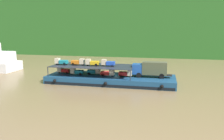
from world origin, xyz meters
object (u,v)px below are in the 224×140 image
object	(u,v)px
mini_truck_lower_stern	(64,70)
mini_truck_upper_mid	(78,62)
mini_truck_upper_fore	(92,62)
mini_truck_upper_bow	(108,63)
covered_lorry	(151,69)
mini_truck_lower_mid	(94,71)
mini_truck_lower_fore	(108,73)
mini_truck_upper_stern	(61,62)
mini_truck_lower_bow	(126,73)
cargo_barge	(111,79)
mini_truck_lower_aft	(77,71)

from	to	relation	value
mini_truck_lower_stern	mini_truck_upper_mid	distance (m)	4.25
mini_truck_upper_fore	mini_truck_upper_bow	distance (m)	3.34
covered_lorry	mini_truck_lower_stern	distance (m)	18.81
mini_truck_lower_mid	covered_lorry	bearing A→B (deg)	-1.22
mini_truck_lower_fore	mini_truck_upper_stern	xyz separation A→B (m)	(-10.29, 0.11, 2.00)
mini_truck_lower_mid	mini_truck_upper_mid	xyz separation A→B (m)	(-3.26, -0.82, 2.00)
mini_truck_upper_mid	mini_truck_upper_fore	bearing A→B (deg)	-2.67
mini_truck_upper_mid	mini_truck_upper_bow	size ratio (longest dim) A/B	0.99
mini_truck_upper_fore	mini_truck_upper_mid	bearing A→B (deg)	177.33
mini_truck_lower_stern	mini_truck_lower_bow	bearing A→B (deg)	-2.97
mini_truck_lower_stern	mini_truck_upper_stern	size ratio (longest dim) A/B	1.00
mini_truck_upper_stern	mini_truck_upper_fore	size ratio (longest dim) A/B	0.99
cargo_barge	mini_truck_upper_bow	xyz separation A→B (m)	(-0.51, -0.19, 3.44)
mini_truck_lower_stern	mini_truck_lower_aft	world-z (taller)	same
cargo_barge	covered_lorry	bearing A→B (deg)	2.46
mini_truck_lower_mid	mini_truck_upper_stern	distance (m)	7.37
mini_truck_lower_aft	mini_truck_upper_bow	world-z (taller)	mini_truck_upper_bow
mini_truck_upper_fore	mini_truck_lower_aft	bearing A→B (deg)	-176.74
mini_truck_lower_stern	mini_truck_upper_bow	world-z (taller)	mini_truck_upper_bow
mini_truck_lower_mid	mini_truck_upper_mid	world-z (taller)	mini_truck_upper_mid
mini_truck_lower_stern	mini_truck_lower_bow	world-z (taller)	same
mini_truck_lower_aft	mini_truck_upper_mid	world-z (taller)	mini_truck_upper_mid
mini_truck_lower_stern	mini_truck_upper_fore	size ratio (longest dim) A/B	0.99
mini_truck_lower_aft	mini_truck_lower_fore	xyz separation A→B (m)	(6.78, -0.03, 0.00)
mini_truck_lower_aft	covered_lorry	bearing A→B (deg)	3.36
cargo_barge	mini_truck_lower_aft	distance (m)	7.38
mini_truck_upper_fore	mini_truck_lower_fore	bearing A→B (deg)	-3.73
mini_truck_lower_stern	mini_truck_upper_bow	bearing A→B (deg)	-3.38
mini_truck_upper_mid	mini_truck_lower_stern	bearing A→B (deg)	170.38
mini_truck_lower_fore	mini_truck_upper_bow	distance (m)	2.04
mini_truck_lower_stern	mini_truck_upper_fore	bearing A→B (deg)	-6.46
mini_truck_lower_fore	mini_truck_lower_stern	bearing A→B (deg)	174.45
covered_lorry	mini_truck_upper_mid	bearing A→B (deg)	-177.86
mini_truck_lower_fore	mini_truck_lower_aft	bearing A→B (deg)	179.74
mini_truck_lower_mid	mini_truck_upper_fore	size ratio (longest dim) A/B	0.99
mini_truck_lower_aft	mini_truck_lower_bow	bearing A→B (deg)	1.32
mini_truck_lower_stern	mini_truck_upper_fore	distance (m)	7.14
covered_lorry	mini_truck_upper_fore	distance (m)	12.04
mini_truck_upper_stern	mini_truck_upper_bow	xyz separation A→B (m)	(10.21, 0.28, 0.00)
mini_truck_lower_mid	mini_truck_upper_mid	distance (m)	3.91
mini_truck_lower_stern	mini_truck_upper_stern	distance (m)	2.19
mini_truck_lower_fore	mini_truck_upper_fore	world-z (taller)	mini_truck_upper_fore
mini_truck_lower_bow	mini_truck_upper_mid	world-z (taller)	mini_truck_upper_mid
mini_truck_lower_fore	mini_truck_upper_mid	distance (m)	6.84
mini_truck_lower_mid	mini_truck_upper_bow	xyz separation A→B (m)	(3.20, -0.79, 2.00)
cargo_barge	mini_truck_upper_stern	world-z (taller)	mini_truck_upper_stern
cargo_barge	mini_truck_lower_stern	xyz separation A→B (m)	(-10.66, 0.41, 1.44)
cargo_barge	mini_truck_lower_fore	world-z (taller)	mini_truck_lower_fore
cargo_barge	mini_truck_lower_bow	size ratio (longest dim) A/B	9.49
mini_truck_lower_stern	mini_truck_upper_fore	xyz separation A→B (m)	(6.81, -0.77, 2.00)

